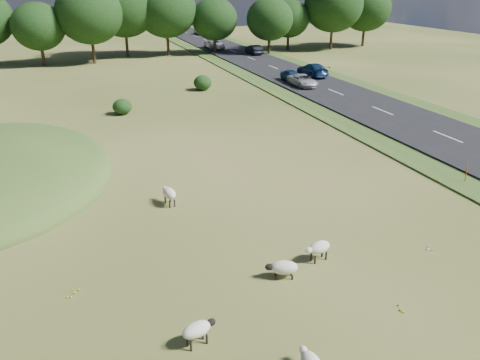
% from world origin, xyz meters
% --- Properties ---
extents(ground, '(160.00, 160.00, 0.00)m').
position_xyz_m(ground, '(0.00, 20.00, 0.00)').
color(ground, '#3A4C17').
rests_on(ground, ground).
extents(road, '(8.00, 150.00, 0.25)m').
position_xyz_m(road, '(20.00, 30.00, 0.12)').
color(road, black).
rests_on(road, ground).
extents(treeline, '(96.28, 14.66, 11.70)m').
position_xyz_m(treeline, '(-1.06, 55.44, 6.57)').
color(treeline, black).
rests_on(treeline, ground).
extents(shrubs, '(23.84, 8.86, 1.59)m').
position_xyz_m(shrubs, '(-0.33, 28.30, 0.72)').
color(shrubs, black).
rests_on(shrubs, ground).
extents(marker_post, '(0.06, 0.06, 1.20)m').
position_xyz_m(marker_post, '(15.08, 1.20, 0.60)').
color(marker_post, '#D8590C').
rests_on(marker_post, ground).
extents(sheep_0, '(0.75, 1.36, 0.96)m').
position_xyz_m(sheep_0, '(-1.86, 4.35, 0.67)').
color(sheep_0, beige).
rests_on(sheep_0, ground).
extents(sheep_2, '(1.30, 0.74, 0.91)m').
position_xyz_m(sheep_2, '(2.91, -3.13, 0.63)').
color(sheep_2, beige).
rests_on(sheep_2, ground).
extents(sheep_3, '(1.38, 0.89, 0.77)m').
position_xyz_m(sheep_3, '(0.98, -3.76, 0.48)').
color(sheep_3, beige).
rests_on(sheep_3, ground).
extents(sheep_4, '(1.27, 0.77, 0.88)m').
position_xyz_m(sheep_4, '(-3.21, -6.20, 0.62)').
color(sheep_4, beige).
rests_on(sheep_4, ground).
extents(car_1, '(1.51, 3.76, 1.28)m').
position_xyz_m(car_1, '(18.10, 30.57, 0.89)').
color(car_1, navy).
rests_on(car_1, road).
extents(car_2, '(2.08, 5.10, 1.48)m').
position_xyz_m(car_2, '(21.90, 82.30, 0.99)').
color(car_2, silver).
rests_on(car_2, road).
extents(car_3, '(2.43, 5.27, 1.46)m').
position_xyz_m(car_3, '(18.10, 60.14, 0.98)').
color(car_3, silver).
rests_on(car_3, road).
extents(car_4, '(1.49, 4.27, 1.41)m').
position_xyz_m(car_4, '(21.90, 51.83, 0.95)').
color(car_4, black).
rests_on(car_4, road).
extents(car_5, '(2.11, 5.18, 1.50)m').
position_xyz_m(car_5, '(21.90, 32.67, 1.00)').
color(car_5, navy).
rests_on(car_5, road).
extents(car_7, '(2.04, 4.43, 1.23)m').
position_xyz_m(car_7, '(18.10, 27.90, 0.87)').
color(car_7, silver).
rests_on(car_7, road).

